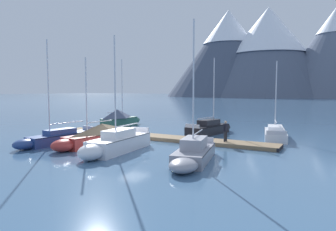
# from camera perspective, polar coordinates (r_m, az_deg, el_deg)

# --- Properties ---
(ground_plane) EXTENTS (700.00, 700.00, 0.00)m
(ground_plane) POSITION_cam_1_polar(r_m,az_deg,el_deg) (24.47, -7.03, -5.69)
(ground_plane) COLOR #426689
(mountain_west_summit) EXTENTS (90.63, 90.63, 63.82)m
(mountain_west_summit) POSITION_cam_1_polar(r_m,az_deg,el_deg) (233.20, 11.30, 11.74)
(mountain_west_summit) COLOR #424C60
(mountain_west_summit) RESTS_ON ground
(mountain_central_massif) EXTENTS (93.82, 93.82, 61.84)m
(mountain_central_massif) POSITION_cam_1_polar(r_m,az_deg,el_deg) (224.83, 18.36, 11.81)
(mountain_central_massif) COLOR #4C566B
(mountain_central_massif) RESTS_ON ground
(mountain_shoulder_ridge) EXTENTS (86.31, 86.31, 37.85)m
(mountain_shoulder_ridge) POSITION_cam_1_polar(r_m,az_deg,el_deg) (230.88, 22.09, 8.26)
(mountain_shoulder_ridge) COLOR slate
(mountain_shoulder_ridge) RESTS_ON ground
(mountain_east_summit) EXTENTS (75.45, 75.45, 57.40)m
(mountain_east_summit) POSITION_cam_1_polar(r_m,az_deg,el_deg) (222.64, 29.12, 10.58)
(mountain_east_summit) COLOR slate
(mountain_east_summit) RESTS_ON ground
(dock) EXTENTS (21.61, 2.48, 0.30)m
(dock) POSITION_cam_1_polar(r_m,az_deg,el_deg) (27.71, -2.06, -4.12)
(dock) COLOR #846B4C
(dock) RESTS_ON ground
(sailboat_nearest_berth) EXTENTS (2.12, 6.29, 8.23)m
(sailboat_nearest_berth) POSITION_cam_1_polar(r_m,az_deg,el_deg) (37.76, -8.96, -0.52)
(sailboat_nearest_berth) COLOR #336B56
(sailboat_nearest_berth) RESTS_ON ground
(sailboat_second_berth) EXTENTS (2.01, 7.13, 8.43)m
(sailboat_second_berth) POSITION_cam_1_polar(r_m,az_deg,el_deg) (26.40, -20.48, -4.02)
(sailboat_second_berth) COLOR navy
(sailboat_second_berth) RESTS_ON ground
(sailboat_mid_dock_port) EXTENTS (2.42, 7.26, 6.95)m
(sailboat_mid_dock_port) POSITION_cam_1_polar(r_m,az_deg,el_deg) (24.89, -13.58, -3.73)
(sailboat_mid_dock_port) COLOR #B2332D
(sailboat_mid_dock_port) RESTS_ON ground
(sailboat_mid_dock_starboard) EXTENTS (2.33, 7.34, 8.24)m
(sailboat_mid_dock_starboard) POSITION_cam_1_polar(r_m,az_deg,el_deg) (21.86, -9.89, -5.22)
(sailboat_mid_dock_starboard) COLOR white
(sailboat_mid_dock_starboard) RESTS_ON ground
(sailboat_far_berth) EXTENTS (2.81, 6.86, 7.73)m
(sailboat_far_berth) POSITION_cam_1_polar(r_m,az_deg,el_deg) (31.16, 8.06, -2.35)
(sailboat_far_berth) COLOR black
(sailboat_far_berth) RESTS_ON ground
(sailboat_outer_slip) EXTENTS (3.13, 6.69, 8.67)m
(sailboat_outer_slip) POSITION_cam_1_polar(r_m,az_deg,el_deg) (18.62, 4.67, -7.22)
(sailboat_outer_slip) COLOR #93939E
(sailboat_outer_slip) RESTS_ON ground
(sailboat_end_of_dock) EXTENTS (3.09, 7.11, 7.15)m
(sailboat_end_of_dock) POSITION_cam_1_polar(r_m,az_deg,el_deg) (29.82, 19.59, -3.10)
(sailboat_end_of_dock) COLOR silver
(sailboat_end_of_dock) RESTS_ON ground
(person_on_dock) EXTENTS (0.30, 0.58, 1.69)m
(person_on_dock) POSITION_cam_1_polar(r_m,az_deg,el_deg) (24.74, 10.83, -2.67)
(person_on_dock) COLOR #232328
(person_on_dock) RESTS_ON dock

